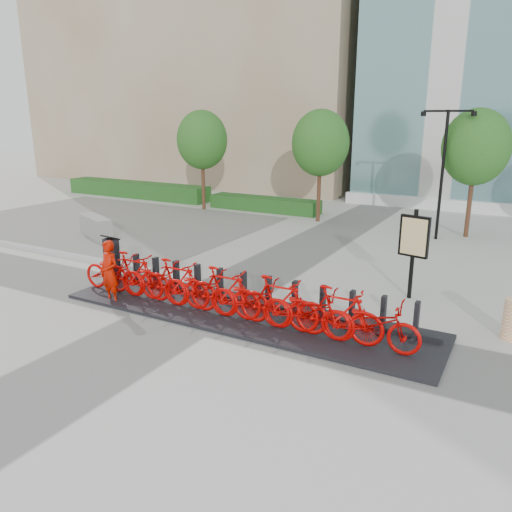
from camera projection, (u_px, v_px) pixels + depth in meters
The scene contains 26 objects.
ground at pixel (193, 310), 12.66m from camera, with size 120.00×120.00×0.00m, color beige.
gravel_patch at pixel (107, 222), 23.23m from camera, with size 14.00×14.00×0.00m, color #62605B.
curb at pixel (8, 244), 18.92m from camera, with size 14.00×0.25×0.15m, color #A0A09F.
hedge_a at pixel (137, 190), 30.45m from camera, with size 10.00×1.40×0.90m, color #205424.
hedge_b at pixel (264, 204), 26.02m from camera, with size 6.00×1.20×0.70m, color #205424.
tree_0 at pixel (202, 140), 25.54m from camera, with size 2.60×2.60×5.10m.
tree_1 at pixel (320, 143), 22.50m from camera, with size 2.60×2.60×5.10m.
tree_2 at pixel (476, 147), 19.46m from camera, with size 2.60×2.60×5.10m.
streetlamp at pixel (444, 160), 19.21m from camera, with size 2.00×0.20×5.00m.
dock_pad at pixel (243, 314), 12.29m from camera, with size 9.60×2.40×0.08m, color black.
dock_rail_posts at pixel (255, 291), 12.54m from camera, with size 8.02×0.50×0.85m, color black, non-canonical shape.
bike_0 at pixel (114, 272), 13.67m from camera, with size 0.72×2.06×1.08m, color #B60301.
bike_1 at pixel (134, 274), 13.31m from camera, with size 0.56×2.00×1.20m, color #B60301.
bike_2 at pixel (155, 281), 12.99m from camera, with size 0.72×2.06×1.08m, color #B60301.
bike_3 at pixel (177, 283), 12.64m from camera, with size 0.56×2.00×1.20m, color #B60301.
bike_4 at pixel (200, 289), 12.32m from camera, with size 0.72×2.06×1.08m, color #B60301.
bike_5 at pixel (225, 292), 11.97m from camera, with size 0.56×2.00×1.20m, color #B60301.
bike_6 at pixel (251, 299), 11.65m from camera, with size 0.72×2.06×1.08m, color #B60301.
bike_7 at pixel (278, 302), 11.29m from camera, with size 0.56×2.00×1.20m, color #B60301.
bike_8 at pixel (308, 311), 10.97m from camera, with size 0.72×2.06×1.08m, color #B60301.
bike_9 at pixel (339, 314), 10.62m from camera, with size 0.56×2.00×1.20m, color #B60301.
bike_10 at pixel (372, 323), 10.30m from camera, with size 0.72×2.06×1.08m, color #B60301.
kiosk at pixel (112, 259), 14.41m from camera, with size 0.48×0.42×1.42m.
worker_red at pixel (109, 272), 12.96m from camera, with size 0.61×0.40×1.68m, color #B30F00.
jersey_barrier at pixel (96, 227), 20.25m from camera, with size 2.20×0.60×0.85m, color gray.
map_sign at pixel (414, 240), 13.10m from camera, with size 0.80×0.29×2.43m.
Camera 1 is at (7.14, -9.56, 4.74)m, focal length 35.00 mm.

